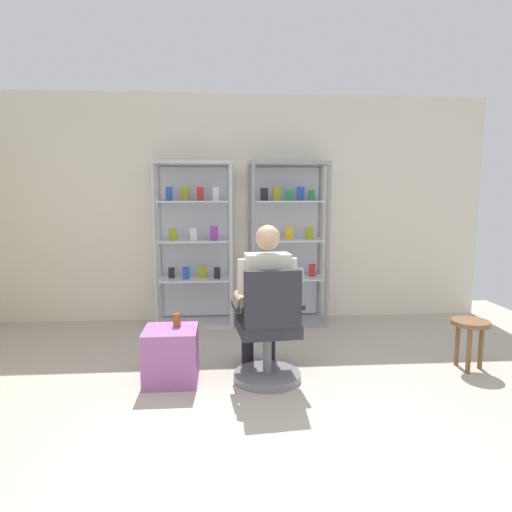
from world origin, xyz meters
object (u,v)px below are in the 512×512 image
at_px(display_cabinet_left, 194,243).
at_px(office_chair, 269,336).
at_px(seated_shopkeeper, 265,293).
at_px(storage_crate, 171,355).
at_px(tea_glass, 177,320).
at_px(wooden_stool, 470,330).
at_px(display_cabinet_right, 287,242).

height_order(display_cabinet_left, office_chair, display_cabinet_left).
distance_m(display_cabinet_left, seated_shopkeeper, 1.75).
bearing_deg(display_cabinet_left, storage_crate, -93.37).
xyz_separation_m(seated_shopkeeper, tea_glass, (-0.73, -0.02, -0.21)).
distance_m(office_chair, storage_crate, 0.82).
xyz_separation_m(seated_shopkeeper, storage_crate, (-0.78, -0.09, -0.49)).
xyz_separation_m(seated_shopkeeper, wooden_stool, (1.81, -0.01, -0.36)).
distance_m(seated_shopkeeper, wooden_stool, 1.84).
xyz_separation_m(office_chair, seated_shopkeeper, (-0.02, 0.16, 0.32)).
bearing_deg(office_chair, display_cabinet_right, 77.03).
height_order(office_chair, seated_shopkeeper, seated_shopkeeper).
relative_size(display_cabinet_left, wooden_stool, 4.32).
height_order(display_cabinet_right, tea_glass, display_cabinet_right).
relative_size(storage_crate, tea_glass, 4.09).
relative_size(display_cabinet_right, storage_crate, 4.24).
xyz_separation_m(display_cabinet_right, tea_glass, (-1.15, -1.61, -0.46)).
relative_size(display_cabinet_left, display_cabinet_right, 1.00).
bearing_deg(storage_crate, display_cabinet_right, 54.43).
xyz_separation_m(display_cabinet_right, storage_crate, (-1.20, -1.68, -0.74)).
bearing_deg(display_cabinet_left, wooden_stool, -32.77).
xyz_separation_m(display_cabinet_right, office_chair, (-0.40, -1.75, -0.57)).
height_order(display_cabinet_right, seated_shopkeeper, display_cabinet_right).
bearing_deg(seated_shopkeeper, storage_crate, -173.72).
xyz_separation_m(display_cabinet_right, wooden_stool, (1.39, -1.60, -0.61)).
bearing_deg(wooden_stool, display_cabinet_right, 130.91).
relative_size(office_chair, wooden_stool, 2.18).
relative_size(seated_shopkeeper, storage_crate, 2.88).
xyz_separation_m(tea_glass, wooden_stool, (2.54, 0.01, -0.15)).
xyz_separation_m(display_cabinet_right, seated_shopkeeper, (-0.42, -1.59, -0.25)).
bearing_deg(tea_glass, storage_crate, -126.24).
height_order(office_chair, tea_glass, office_chair).
height_order(seated_shopkeeper, wooden_stool, seated_shopkeeper).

